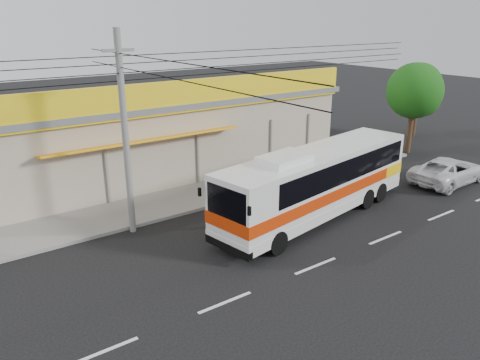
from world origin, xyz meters
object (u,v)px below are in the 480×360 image
object	(u,v)px
white_car	(449,171)
coach_bus	(320,178)
tree_near	(416,93)
tree_far	(420,87)
utility_pole	(120,67)

from	to	relation	value
white_car	coach_bus	bearing A→B (deg)	82.74
white_car	tree_near	world-z (taller)	tree_near
white_car	tree_far	xyz separation A→B (m)	(7.74, 7.54, 3.04)
white_car	tree_far	size ratio (longest dim) A/B	0.91
coach_bus	tree_near	bearing A→B (deg)	8.64
white_car	tree_far	distance (m)	11.22
tree_far	utility_pole	bearing A→B (deg)	-172.41
utility_pole	tree_near	world-z (taller)	utility_pole
utility_pole	tree_far	distance (m)	24.76
tree_far	tree_near	bearing A→B (deg)	-148.70
utility_pole	white_car	bearing A→B (deg)	-14.49
tree_near	tree_far	distance (m)	4.95
utility_pole	tree_near	bearing A→B (deg)	1.93
utility_pole	tree_far	size ratio (longest dim) A/B	6.14
white_car	utility_pole	world-z (taller)	utility_pole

